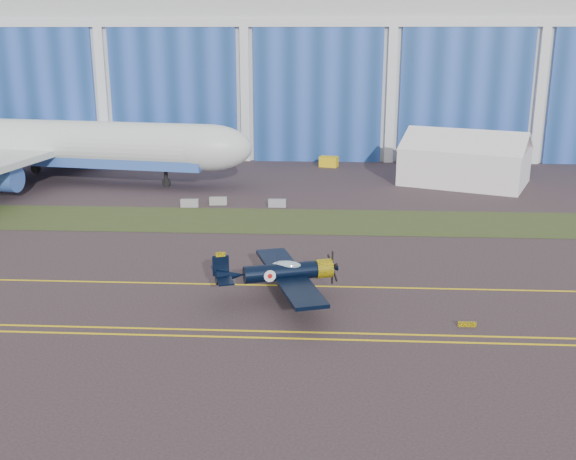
# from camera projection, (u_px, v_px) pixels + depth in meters

# --- Properties ---
(ground) EXTENTS (260.00, 260.00, 0.00)m
(ground) POSITION_uv_depth(u_px,v_px,m) (180.00, 263.00, 57.80)
(ground) COLOR #3A2D30
(ground) RESTS_ON ground
(grass_median) EXTENTS (260.00, 10.00, 0.02)m
(grass_median) POSITION_uv_depth(u_px,v_px,m) (208.00, 220.00, 71.23)
(grass_median) COLOR #475128
(grass_median) RESTS_ON ground
(hangar) EXTENTS (220.00, 45.70, 30.00)m
(hangar) POSITION_uv_depth(u_px,v_px,m) (259.00, 57.00, 122.49)
(hangar) COLOR silver
(hangar) RESTS_ON ground
(taxiway_centreline) EXTENTS (200.00, 0.20, 0.02)m
(taxiway_centreline) POSITION_uv_depth(u_px,v_px,m) (167.00, 283.00, 53.01)
(taxiway_centreline) COLOR yellow
(taxiway_centreline) RESTS_ON ground
(edge_line_near) EXTENTS (80.00, 0.20, 0.02)m
(edge_line_near) POSITION_uv_depth(u_px,v_px,m) (133.00, 335.00, 43.90)
(edge_line_near) COLOR yellow
(edge_line_near) RESTS_ON ground
(edge_line_far) EXTENTS (80.00, 0.20, 0.02)m
(edge_line_far) POSITION_uv_depth(u_px,v_px,m) (137.00, 328.00, 44.85)
(edge_line_far) COLOR yellow
(edge_line_far) RESTS_ON ground
(guard_board_right) EXTENTS (1.20, 0.15, 0.35)m
(guard_board_right) POSITION_uv_depth(u_px,v_px,m) (467.00, 324.00, 45.06)
(guard_board_right) COLOR yellow
(guard_board_right) RESTS_ON ground
(warbird) EXTENTS (13.71, 15.13, 3.73)m
(warbird) POSITION_uv_depth(u_px,v_px,m) (281.00, 272.00, 49.17)
(warbird) COLOR black
(warbird) RESTS_ON ground
(jetliner) EXTENTS (74.22, 65.75, 23.19)m
(jetliner) POSITION_uv_depth(u_px,v_px,m) (29.00, 93.00, 87.35)
(jetliner) COLOR silver
(jetliner) RESTS_ON ground
(tent) EXTENTS (18.65, 16.43, 7.19)m
(tent) POSITION_uv_depth(u_px,v_px,m) (466.00, 156.00, 87.92)
(tent) COLOR white
(tent) RESTS_ON ground
(shipping_container) EXTENTS (6.85, 3.75, 2.81)m
(shipping_container) POSITION_uv_depth(u_px,v_px,m) (159.00, 156.00, 100.67)
(shipping_container) COLOR silver
(shipping_container) RESTS_ON ground
(tug) EXTENTS (2.95, 2.26, 1.53)m
(tug) POSITION_uv_depth(u_px,v_px,m) (329.00, 162.00, 99.87)
(tug) COLOR yellow
(tug) RESTS_ON ground
(barrier_a) EXTENTS (2.04, 0.73, 0.90)m
(barrier_a) POSITION_uv_depth(u_px,v_px,m) (190.00, 203.00, 76.45)
(barrier_a) COLOR gray
(barrier_a) RESTS_ON ground
(barrier_b) EXTENTS (2.05, 0.80, 0.90)m
(barrier_b) POSITION_uv_depth(u_px,v_px,m) (218.00, 201.00, 77.46)
(barrier_b) COLOR gray
(barrier_b) RESTS_ON ground
(barrier_c) EXTENTS (2.00, 0.61, 0.90)m
(barrier_c) POSITION_uv_depth(u_px,v_px,m) (277.00, 203.00, 76.46)
(barrier_c) COLOR gray
(barrier_c) RESTS_ON ground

